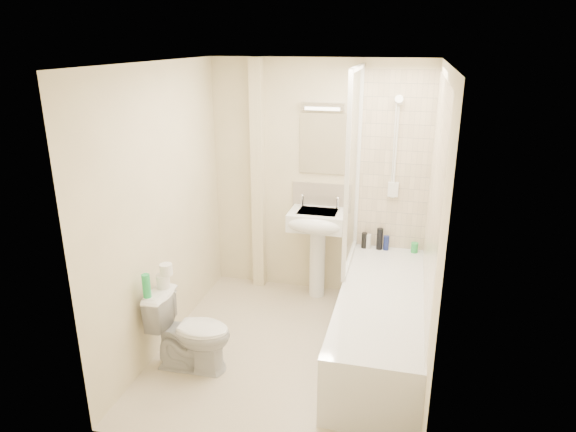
# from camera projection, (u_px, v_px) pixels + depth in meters

# --- Properties ---
(floor) EXTENTS (2.50, 2.50, 0.00)m
(floor) POSITION_uv_depth(u_px,v_px,m) (289.00, 351.00, 4.44)
(floor) COLOR beige
(floor) RESTS_ON ground
(wall_back) EXTENTS (2.20, 0.02, 2.40)m
(wall_back) POSITION_uv_depth(u_px,v_px,m) (318.00, 181.00, 5.20)
(wall_back) COLOR beige
(wall_back) RESTS_ON ground
(wall_left) EXTENTS (0.02, 2.50, 2.40)m
(wall_left) POSITION_uv_depth(u_px,v_px,m) (162.00, 210.00, 4.30)
(wall_left) COLOR beige
(wall_left) RESTS_ON ground
(wall_right) EXTENTS (0.02, 2.50, 2.40)m
(wall_right) POSITION_uv_depth(u_px,v_px,m) (433.00, 233.00, 3.80)
(wall_right) COLOR beige
(wall_right) RESTS_ON ground
(ceiling) EXTENTS (2.20, 2.50, 0.02)m
(ceiling) POSITION_uv_depth(u_px,v_px,m) (290.00, 63.00, 3.66)
(ceiling) COLOR white
(ceiling) RESTS_ON wall_back
(tile_back) EXTENTS (0.70, 0.01, 1.75)m
(tile_back) POSITION_uv_depth(u_px,v_px,m) (395.00, 163.00, 4.95)
(tile_back) COLOR beige
(tile_back) RESTS_ON wall_back
(tile_right) EXTENTS (0.01, 2.10, 1.75)m
(tile_right) POSITION_uv_depth(u_px,v_px,m) (434.00, 196.00, 3.92)
(tile_right) COLOR beige
(tile_right) RESTS_ON wall_right
(pipe_boxing) EXTENTS (0.12, 0.12, 2.40)m
(pipe_boxing) POSITION_uv_depth(u_px,v_px,m) (258.00, 178.00, 5.28)
(pipe_boxing) COLOR beige
(pipe_boxing) RESTS_ON ground
(splashback) EXTENTS (0.60, 0.02, 0.30)m
(splashback) POSITION_uv_depth(u_px,v_px,m) (321.00, 197.00, 5.24)
(splashback) COLOR beige
(splashback) RESTS_ON wall_back
(mirror) EXTENTS (0.46, 0.01, 0.60)m
(mirror) POSITION_uv_depth(u_px,v_px,m) (323.00, 144.00, 5.05)
(mirror) COLOR white
(mirror) RESTS_ON wall_back
(strip_light) EXTENTS (0.42, 0.07, 0.07)m
(strip_light) POSITION_uv_depth(u_px,v_px,m) (323.00, 106.00, 4.91)
(strip_light) COLOR silver
(strip_light) RESTS_ON wall_back
(bathtub) EXTENTS (0.70, 2.10, 0.55)m
(bathtub) POSITION_uv_depth(u_px,v_px,m) (380.00, 321.00, 4.36)
(bathtub) COLOR white
(bathtub) RESTS_ON ground
(shower_screen) EXTENTS (0.04, 0.92, 1.80)m
(shower_screen) POSITION_uv_depth(u_px,v_px,m) (353.00, 169.00, 4.61)
(shower_screen) COLOR white
(shower_screen) RESTS_ON bathtub
(shower_fixture) EXTENTS (0.10, 0.16, 0.99)m
(shower_fixture) POSITION_uv_depth(u_px,v_px,m) (395.00, 152.00, 4.87)
(shower_fixture) COLOR white
(shower_fixture) RESTS_ON wall_back
(pedestal_sink) EXTENTS (0.56, 0.50, 1.07)m
(pedestal_sink) POSITION_uv_depth(u_px,v_px,m) (317.00, 230.00, 5.12)
(pedestal_sink) COLOR white
(pedestal_sink) RESTS_ON ground
(bottle_black_a) EXTENTS (0.06, 0.06, 0.16)m
(bottle_black_a) POSITION_uv_depth(u_px,v_px,m) (364.00, 240.00, 5.19)
(bottle_black_a) COLOR black
(bottle_black_a) RESTS_ON bathtub
(bottle_white_a) EXTENTS (0.05, 0.05, 0.15)m
(bottle_white_a) POSITION_uv_depth(u_px,v_px,m) (368.00, 241.00, 5.18)
(bottle_white_a) COLOR silver
(bottle_white_a) RESTS_ON bathtub
(bottle_black_b) EXTENTS (0.06, 0.06, 0.22)m
(bottle_black_b) POSITION_uv_depth(u_px,v_px,m) (380.00, 239.00, 5.15)
(bottle_black_b) COLOR black
(bottle_black_b) RESTS_ON bathtub
(bottle_blue) EXTENTS (0.06, 0.06, 0.15)m
(bottle_blue) POSITION_uv_depth(u_px,v_px,m) (386.00, 243.00, 5.14)
(bottle_blue) COLOR navy
(bottle_blue) RESTS_ON bathtub
(bottle_green) EXTENTS (0.07, 0.07, 0.10)m
(bottle_green) POSITION_uv_depth(u_px,v_px,m) (415.00, 248.00, 5.09)
(bottle_green) COLOR green
(bottle_green) RESTS_ON bathtub
(toilet) EXTENTS (0.40, 0.67, 0.66)m
(toilet) POSITION_uv_depth(u_px,v_px,m) (191.00, 331.00, 4.13)
(toilet) COLOR white
(toilet) RESTS_ON ground
(toilet_roll_lower) EXTENTS (0.11, 0.11, 0.11)m
(toilet_roll_lower) POSITION_uv_depth(u_px,v_px,m) (163.00, 281.00, 4.12)
(toilet_roll_lower) COLOR white
(toilet_roll_lower) RESTS_ON toilet
(toilet_roll_upper) EXTENTS (0.10, 0.10, 0.09)m
(toilet_roll_upper) POSITION_uv_depth(u_px,v_px,m) (166.00, 270.00, 4.09)
(toilet_roll_upper) COLOR white
(toilet_roll_upper) RESTS_ON toilet_roll_lower
(green_bottle) EXTENTS (0.06, 0.06, 0.19)m
(green_bottle) POSITION_uv_depth(u_px,v_px,m) (146.00, 286.00, 3.95)
(green_bottle) COLOR green
(green_bottle) RESTS_ON toilet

